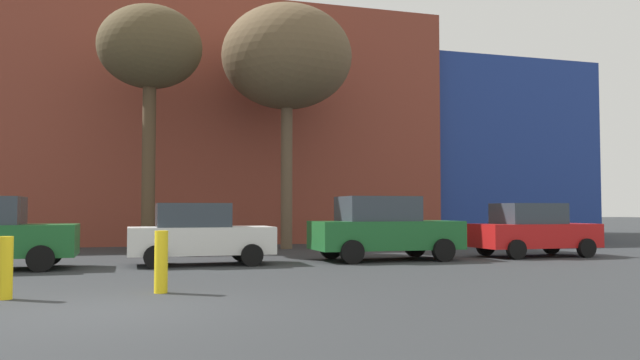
{
  "coord_description": "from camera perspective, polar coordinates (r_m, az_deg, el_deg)",
  "views": [
    {
      "loc": [
        0.27,
        -10.13,
        1.51
      ],
      "look_at": [
        6.03,
        9.03,
        2.45
      ],
      "focal_mm": 35.58,
      "sensor_mm": 36.0,
      "label": 1
    }
  ],
  "objects": [
    {
      "name": "bare_tree_0",
      "position": [
        25.37,
        -3.0,
        10.88
      ],
      "size": [
        5.11,
        5.11,
        9.56
      ],
      "color": "brown",
      "rests_on": "ground_plane"
    },
    {
      "name": "parked_car_3",
      "position": [
        19.13,
        5.73,
        -4.36
      ],
      "size": [
        4.4,
        2.16,
        1.91
      ],
      "color": "#1E662D",
      "rests_on": "ground_plane"
    },
    {
      "name": "bollard_yellow_0",
      "position": [
        11.95,
        -14.1,
        -7.15
      ],
      "size": [
        0.24,
        0.24,
        1.13
      ],
      "primitive_type": "cylinder",
      "color": "yellow",
      "rests_on": "ground_plane"
    },
    {
      "name": "building_backdrop",
      "position": [
        34.08,
        -10.96,
        3.53
      ],
      "size": [
        41.14,
        13.05,
        12.9
      ],
      "color": "brown",
      "rests_on": "ground_plane"
    },
    {
      "name": "ground_plane",
      "position": [
        10.24,
        -18.41,
        -11.03
      ],
      "size": [
        200.0,
        200.0,
        0.0
      ],
      "primitive_type": "plane",
      "color": "#2D3033"
    },
    {
      "name": "bare_tree_1",
      "position": [
        24.19,
        -15.04,
        11.15
      ],
      "size": [
        3.74,
        3.74,
        8.9
      ],
      "color": "brown",
      "rests_on": "ground_plane"
    },
    {
      "name": "parked_car_4",
      "position": [
        21.66,
        18.61,
        -4.29
      ],
      "size": [
        3.97,
        1.95,
        1.72
      ],
      "color": "red",
      "rests_on": "ground_plane"
    },
    {
      "name": "bollard_yellow_1",
      "position": [
        12.02,
        -26.45,
        -7.09
      ],
      "size": [
        0.24,
        0.24,
        1.06
      ],
      "primitive_type": "cylinder",
      "color": "yellow",
      "rests_on": "ground_plane"
    },
    {
      "name": "parked_car_2",
      "position": [
        17.78,
        -10.83,
        -4.8
      ],
      "size": [
        3.9,
        1.92,
        1.69
      ],
      "color": "white",
      "rests_on": "ground_plane"
    }
  ]
}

